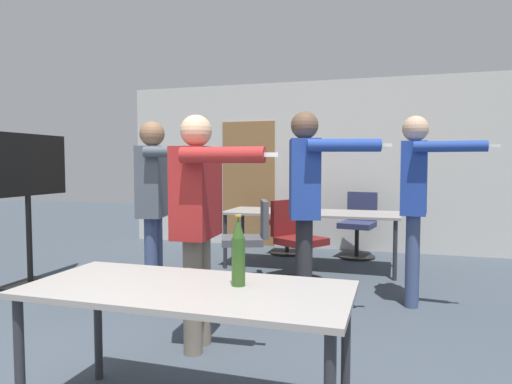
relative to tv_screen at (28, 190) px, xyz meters
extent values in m
cube|color=beige|center=(2.63, 3.21, 0.26)|extent=(6.35, 0.10, 2.66)
cube|color=olive|center=(1.53, 3.15, -0.04)|extent=(0.90, 0.02, 2.05)
cube|color=gray|center=(2.85, -1.96, -0.35)|extent=(1.65, 0.75, 0.03)
cylinder|color=#2D2D33|center=(2.09, -2.28, -0.72)|extent=(0.05, 0.05, 0.70)
cylinder|color=#2D2D33|center=(2.09, -1.65, -0.72)|extent=(0.05, 0.05, 0.70)
cylinder|color=#2D2D33|center=(3.62, -1.65, -0.72)|extent=(0.05, 0.05, 0.70)
cube|color=gray|center=(2.82, 1.78, -0.35)|extent=(2.22, 0.83, 0.03)
cylinder|color=#2D2D33|center=(1.77, 1.43, -0.72)|extent=(0.05, 0.05, 0.70)
cylinder|color=#2D2D33|center=(3.87, 1.43, -0.72)|extent=(0.05, 0.05, 0.70)
cylinder|color=#2D2D33|center=(1.77, 2.14, -0.72)|extent=(0.05, 0.05, 0.70)
cylinder|color=#2D2D33|center=(3.87, 2.14, -0.72)|extent=(0.05, 0.05, 0.70)
cube|color=black|center=(0.00, 0.00, -1.05)|extent=(0.44, 0.56, 0.03)
cylinder|color=black|center=(0.00, 0.00, -0.55)|extent=(0.06, 0.06, 0.97)
cube|color=black|center=(0.00, 0.00, 0.28)|extent=(0.04, 1.15, 0.68)
cube|color=black|center=(-0.02, 0.00, 0.28)|extent=(0.01, 1.06, 0.60)
cylinder|color=#28282D|center=(3.06, 0.03, -0.63)|extent=(0.14, 0.14, 0.88)
cylinder|color=#28282D|center=(3.11, -0.15, -0.63)|extent=(0.14, 0.14, 0.88)
cube|color=#23429E|center=(3.09, -0.06, 0.16)|extent=(0.36, 0.49, 0.69)
sphere|color=brown|center=(3.09, -0.06, 0.62)|extent=(0.24, 0.24, 0.24)
cylinder|color=#23429E|center=(3.01, 0.20, 0.14)|extent=(0.11, 0.11, 0.60)
cylinder|color=#23429E|center=(3.45, -0.25, 0.44)|extent=(0.61, 0.26, 0.11)
cube|color=white|center=(3.77, -0.16, 0.44)|extent=(0.13, 0.07, 0.03)
cylinder|color=#3D4C75|center=(1.63, -0.10, -0.64)|extent=(0.12, 0.12, 0.85)
cylinder|color=#3D4C75|center=(1.67, -0.27, -0.64)|extent=(0.12, 0.12, 0.85)
cube|color=#4C5660|center=(1.65, -0.18, 0.12)|extent=(0.31, 0.44, 0.67)
sphere|color=#936B4C|center=(1.65, -0.18, 0.57)|extent=(0.24, 0.24, 0.24)
cylinder|color=#4C5660|center=(1.60, 0.06, 0.11)|extent=(0.10, 0.10, 0.58)
cylinder|color=#4C5660|center=(1.98, -0.36, 0.39)|extent=(0.59, 0.22, 0.10)
cube|color=white|center=(2.30, -0.29, 0.39)|extent=(0.12, 0.06, 0.03)
cylinder|color=slate|center=(2.48, -0.94, -0.65)|extent=(0.14, 0.14, 0.83)
cylinder|color=slate|center=(2.49, -1.13, -0.65)|extent=(0.14, 0.14, 0.83)
cube|color=maroon|center=(2.49, -1.04, 0.08)|extent=(0.27, 0.45, 0.65)
sphere|color=#DBAD89|center=(2.49, -1.04, 0.52)|extent=(0.23, 0.23, 0.23)
cylinder|color=maroon|center=(2.47, -0.76, 0.06)|extent=(0.11, 0.11, 0.56)
cylinder|color=maroon|center=(2.78, -1.29, 0.35)|extent=(0.57, 0.14, 0.11)
cube|color=white|center=(3.10, -1.27, 0.35)|extent=(0.12, 0.04, 0.03)
cylinder|color=#3D4C75|center=(4.04, 0.61, -0.63)|extent=(0.12, 0.12, 0.88)
cylinder|color=#3D4C75|center=(4.02, 0.44, -0.63)|extent=(0.12, 0.12, 0.88)
cube|color=#23429E|center=(4.03, 0.52, 0.15)|extent=(0.26, 0.42, 0.69)
sphere|color=#DBAD89|center=(4.03, 0.52, 0.62)|extent=(0.24, 0.24, 0.24)
cylinder|color=#23429E|center=(4.05, 0.77, 0.14)|extent=(0.10, 0.10, 0.60)
cylinder|color=#23429E|center=(4.31, 0.25, 0.44)|extent=(0.60, 0.15, 0.10)
cube|color=white|center=(4.63, 0.22, 0.44)|extent=(0.12, 0.05, 0.03)
cylinder|color=black|center=(2.32, 2.61, -1.05)|extent=(0.52, 0.52, 0.03)
cylinder|color=black|center=(2.32, 2.61, -0.82)|extent=(0.06, 0.06, 0.43)
cube|color=maroon|center=(2.32, 2.61, -0.57)|extent=(0.46, 0.46, 0.08)
cube|color=maroon|center=(2.58, 2.61, -0.32)|extent=(0.06, 0.44, 0.42)
cylinder|color=black|center=(2.18, 0.87, -1.05)|extent=(0.52, 0.52, 0.03)
cylinder|color=black|center=(2.18, 0.87, -0.83)|extent=(0.06, 0.06, 0.40)
cube|color=#4C4C51|center=(2.18, 0.87, -0.59)|extent=(0.59, 0.59, 0.08)
cube|color=#4C4C51|center=(2.43, 0.97, -0.34)|extent=(0.21, 0.43, 0.42)
cylinder|color=black|center=(2.84, 1.07, -1.05)|extent=(0.52, 0.52, 0.03)
cylinder|color=black|center=(2.84, 1.07, -0.84)|extent=(0.06, 0.06, 0.40)
cube|color=maroon|center=(2.84, 1.07, -0.60)|extent=(0.64, 0.64, 0.08)
cube|color=maroon|center=(2.62, 1.21, -0.35)|extent=(0.29, 0.40, 0.42)
cylinder|color=black|center=(3.35, 2.60, -1.05)|extent=(0.52, 0.52, 0.03)
cylinder|color=black|center=(3.35, 2.60, -0.83)|extent=(0.06, 0.06, 0.41)
cube|color=navy|center=(3.35, 2.60, -0.59)|extent=(0.54, 0.54, 0.08)
cube|color=navy|center=(3.40, 2.85, -0.34)|extent=(0.44, 0.15, 0.42)
cylinder|color=#2D511E|center=(3.10, -1.87, -0.21)|extent=(0.07, 0.07, 0.25)
cone|color=#2D511E|center=(3.10, -1.87, -0.03)|extent=(0.06, 0.06, 0.11)
cylinder|color=gold|center=(3.10, -1.87, 0.03)|extent=(0.03, 0.03, 0.01)
cylinder|color=#E05123|center=(2.36, 1.66, -0.29)|extent=(0.08, 0.08, 0.09)
camera|label=1|loc=(3.85, -4.04, 0.29)|focal=32.00mm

